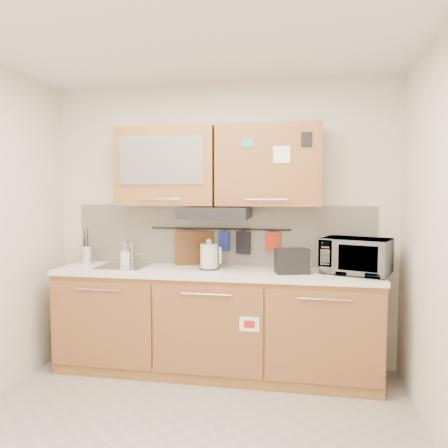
% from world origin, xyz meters
% --- Properties ---
extents(ceiling, '(3.20, 3.20, 0.00)m').
position_xyz_m(ceiling, '(0.00, 0.00, 2.60)').
color(ceiling, white).
rests_on(ceiling, wall_back).
extents(wall_back, '(3.20, 0.00, 3.20)m').
position_xyz_m(wall_back, '(0.00, 1.50, 1.30)').
color(wall_back, silver).
rests_on(wall_back, ground).
extents(base_cabinet, '(2.80, 0.64, 0.88)m').
position_xyz_m(base_cabinet, '(0.00, 1.19, 0.41)').
color(base_cabinet, '#A7763B').
rests_on(base_cabinet, floor).
extents(countertop, '(2.82, 0.62, 0.04)m').
position_xyz_m(countertop, '(0.00, 1.19, 0.90)').
color(countertop, white).
rests_on(countertop, base_cabinet).
extents(backsplash, '(2.80, 0.02, 0.56)m').
position_xyz_m(backsplash, '(0.00, 1.49, 1.20)').
color(backsplash, silver).
rests_on(backsplash, countertop).
extents(upper_cabinets, '(1.82, 0.37, 0.70)m').
position_xyz_m(upper_cabinets, '(-0.00, 1.32, 1.83)').
color(upper_cabinets, '#A7763B').
rests_on(upper_cabinets, wall_back).
extents(range_hood, '(0.60, 0.46, 0.10)m').
position_xyz_m(range_hood, '(0.00, 1.25, 1.42)').
color(range_hood, black).
rests_on(range_hood, upper_cabinets).
extents(sink, '(0.42, 0.40, 0.26)m').
position_xyz_m(sink, '(-0.85, 1.21, 0.92)').
color(sink, silver).
rests_on(sink, countertop).
extents(utensil_rail, '(1.30, 0.02, 0.02)m').
position_xyz_m(utensil_rail, '(0.00, 1.45, 1.26)').
color(utensil_rail, black).
rests_on(utensil_rail, backsplash).
extents(utensil_crock, '(0.14, 0.14, 0.34)m').
position_xyz_m(utensil_crock, '(-1.27, 1.32, 1.01)').
color(utensil_crock, silver).
rests_on(utensil_crock, countertop).
extents(kettle, '(0.21, 0.20, 0.27)m').
position_xyz_m(kettle, '(-0.05, 1.23, 1.03)').
color(kettle, silver).
rests_on(kettle, countertop).
extents(toaster, '(0.31, 0.23, 0.21)m').
position_xyz_m(toaster, '(0.67, 1.16, 1.03)').
color(toaster, black).
rests_on(toaster, countertop).
extents(microwave, '(0.63, 0.53, 0.30)m').
position_xyz_m(microwave, '(1.20, 1.23, 1.07)').
color(microwave, '#999999').
rests_on(microwave, countertop).
extents(soap_bottle, '(0.11, 0.11, 0.19)m').
position_xyz_m(soap_bottle, '(-0.88, 1.31, 1.01)').
color(soap_bottle, '#999999').
rests_on(soap_bottle, countertop).
extents(cutting_board, '(0.36, 0.14, 0.46)m').
position_xyz_m(cutting_board, '(-0.24, 1.44, 1.01)').
color(cutting_board, brown).
rests_on(cutting_board, utensil_rail).
extents(oven_mitt, '(0.11, 0.07, 0.18)m').
position_xyz_m(oven_mitt, '(0.04, 1.44, 1.15)').
color(oven_mitt, navy).
rests_on(oven_mitt, utensil_rail).
extents(dark_pouch, '(0.14, 0.08, 0.21)m').
position_xyz_m(dark_pouch, '(0.22, 1.44, 1.14)').
color(dark_pouch, black).
rests_on(dark_pouch, utensil_rail).
extents(pot_holder, '(0.13, 0.06, 0.16)m').
position_xyz_m(pot_holder, '(0.49, 1.44, 1.16)').
color(pot_holder, '#B42B18').
rests_on(pot_holder, utensil_rail).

